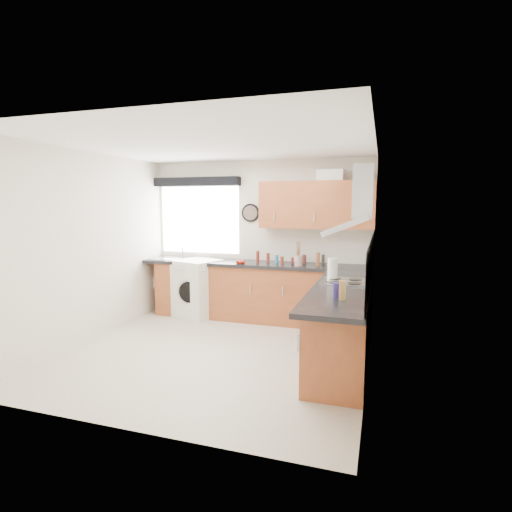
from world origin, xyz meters
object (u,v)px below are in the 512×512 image
(extractor_hood, at_px, (355,208))
(upper_cabinets, at_px, (316,205))
(washing_machine, at_px, (198,288))
(oven, at_px, (343,323))

(extractor_hood, relative_size, upper_cabinets, 0.46)
(extractor_hood, xyz_separation_m, washing_machine, (-2.51, 1.10, -1.31))
(extractor_hood, bearing_deg, upper_cabinets, 116.13)
(oven, height_order, washing_machine, washing_machine)
(washing_machine, bearing_deg, upper_cabinets, 24.99)
(oven, relative_size, extractor_hood, 1.09)
(oven, relative_size, upper_cabinets, 0.50)
(upper_cabinets, bearing_deg, washing_machine, -173.12)
(extractor_hood, distance_m, upper_cabinets, 1.48)
(oven, bearing_deg, extractor_hood, -0.00)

